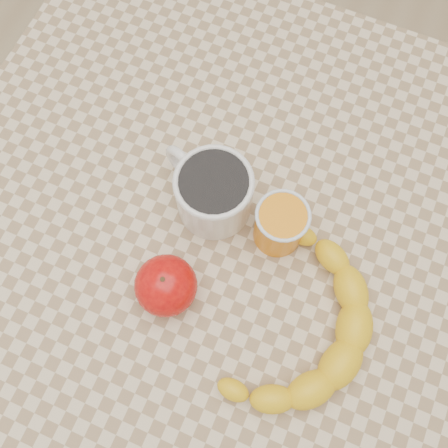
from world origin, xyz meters
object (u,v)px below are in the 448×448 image
at_px(orange_juice_glass, 280,225).
at_px(apple, 166,286).
at_px(coffee_mug, 213,191).
at_px(banana, 300,329).
at_px(table, 224,247).

height_order(orange_juice_glass, apple, orange_juice_glass).
bearing_deg(coffee_mug, banana, -34.80).
relative_size(coffee_mug, orange_juice_glass, 1.89).
height_order(table, coffee_mug, coffee_mug).
bearing_deg(table, apple, -106.87).
bearing_deg(table, banana, -32.48).
bearing_deg(banana, coffee_mug, 157.61).
xyz_separation_m(coffee_mug, orange_juice_glass, (0.09, -0.01, -0.01)).
relative_size(orange_juice_glass, banana, 0.25).
distance_m(coffee_mug, apple, 0.13).
height_order(table, apple, apple).
bearing_deg(orange_juice_glass, apple, -128.48).
xyz_separation_m(table, banana, (0.13, -0.09, 0.11)).
relative_size(table, banana, 2.59).
xyz_separation_m(orange_juice_glass, apple, (-0.10, -0.12, -0.01)).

